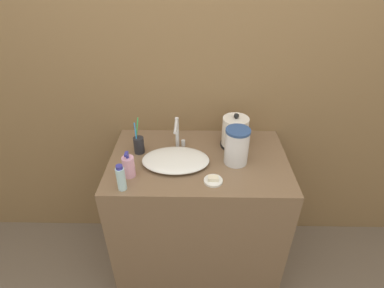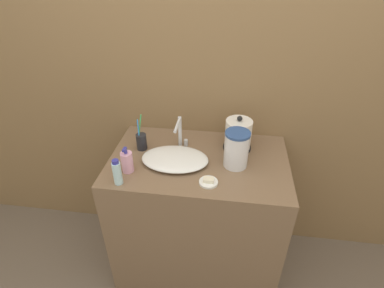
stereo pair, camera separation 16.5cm
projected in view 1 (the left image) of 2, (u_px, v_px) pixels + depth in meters
wall_back at (199, 71)px, 1.77m from camera, size 6.00×0.04×2.60m
vanity_counter at (198, 215)px, 1.96m from camera, size 1.01×0.63×0.90m
sink_basin at (176, 160)px, 1.66m from camera, size 0.37×0.26×0.05m
faucet at (178, 132)px, 1.74m from camera, size 0.06×0.16×0.19m
electric_kettle at (235, 133)px, 1.78m from camera, size 0.17×0.17×0.22m
toothbrush_cup at (139, 145)px, 1.73m from camera, size 0.06×0.06×0.22m
lotion_bottle at (129, 166)px, 1.55m from camera, size 0.06×0.06×0.15m
shampoo_bottle at (121, 178)px, 1.46m from camera, size 0.04×0.04×0.14m
soap_dish at (213, 180)px, 1.53m from camera, size 0.10×0.10×0.03m
water_pitcher at (237, 146)px, 1.63m from camera, size 0.13×0.13×0.21m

